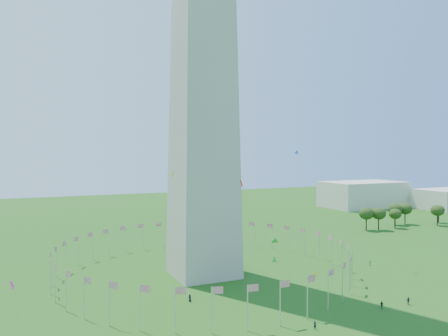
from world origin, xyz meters
The scene contains 4 objects.
flag_ring centered at (0.00, 50.00, 4.50)m, with size 80.24×80.24×9.00m.
gov_building_east_a centered at (150.00, 150.00, 8.00)m, with size 50.00×30.00×16.00m, color beige.
kites_aloft centered at (8.79, 23.19, 17.81)m, with size 102.42×70.77×35.47m.
tree_line_east centered at (112.85, 85.33, 4.83)m, with size 53.10×15.76×10.14m.
Camera 1 is at (-45.88, -62.41, 34.26)m, focal length 35.00 mm.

